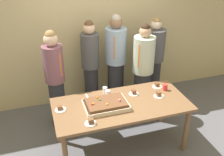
# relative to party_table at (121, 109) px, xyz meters

# --- Properties ---
(ground_plane) EXTENTS (12.00, 12.00, 0.00)m
(ground_plane) POSITION_rel_party_table_xyz_m (0.00, 0.00, -0.69)
(ground_plane) COLOR #5B5B60
(interior_back_panel) EXTENTS (8.00, 0.12, 3.00)m
(interior_back_panel) POSITION_rel_party_table_xyz_m (0.00, 1.60, 0.81)
(interior_back_panel) COLOR #CCB784
(interior_back_panel) RESTS_ON ground_plane
(party_table) EXTENTS (1.93, 0.90, 0.78)m
(party_table) POSITION_rel_party_table_xyz_m (0.00, 0.00, 0.00)
(party_table) COLOR brown
(party_table) RESTS_ON ground_plane
(sheet_cake) EXTENTS (0.60, 0.42, 0.12)m
(sheet_cake) POSITION_rel_party_table_xyz_m (-0.23, -0.02, 0.13)
(sheet_cake) COLOR beige
(sheet_cake) RESTS_ON party_table
(plated_slice_near_left) EXTENTS (0.15, 0.15, 0.06)m
(plated_slice_near_left) POSITION_rel_party_table_xyz_m (-0.85, 0.10, 0.11)
(plated_slice_near_left) COLOR white
(plated_slice_near_left) RESTS_ON party_table
(plated_slice_near_right) EXTENTS (0.15, 0.15, 0.07)m
(plated_slice_near_right) POSITION_rel_party_table_xyz_m (0.69, 0.28, 0.11)
(plated_slice_near_right) COLOR white
(plated_slice_near_right) RESTS_ON party_table
(plated_slice_far_left) EXTENTS (0.15, 0.15, 0.08)m
(plated_slice_far_left) POSITION_rel_party_table_xyz_m (-0.52, -0.32, 0.11)
(plated_slice_far_left) COLOR white
(plated_slice_far_left) RESTS_ON party_table
(plated_slice_far_right) EXTENTS (0.15, 0.15, 0.08)m
(plated_slice_far_right) POSITION_rel_party_table_xyz_m (0.26, 0.18, 0.11)
(plated_slice_far_right) COLOR white
(plated_slice_far_right) RESTS_ON party_table
(plated_slice_center_front) EXTENTS (0.15, 0.15, 0.08)m
(plated_slice_center_front) POSITION_rel_party_table_xyz_m (0.59, 0.01, 0.11)
(plated_slice_center_front) COLOR white
(plated_slice_center_front) RESTS_ON party_table
(drink_cup_nearest) EXTENTS (0.07, 0.07, 0.10)m
(drink_cup_nearest) POSITION_rel_party_table_xyz_m (-0.14, 0.35, 0.14)
(drink_cup_nearest) COLOR white
(drink_cup_nearest) RESTS_ON party_table
(drink_cup_middle) EXTENTS (0.07, 0.07, 0.10)m
(drink_cup_middle) POSITION_rel_party_table_xyz_m (0.77, 0.15, 0.14)
(drink_cup_middle) COLOR red
(drink_cup_middle) RESTS_ON party_table
(drink_cup_far_end) EXTENTS (0.07, 0.07, 0.10)m
(drink_cup_far_end) POSITION_rel_party_table_xyz_m (-0.13, 0.24, 0.14)
(drink_cup_far_end) COLOR white
(drink_cup_far_end) RESTS_ON party_table
(cake_server_utensil) EXTENTS (0.03, 0.20, 0.01)m
(cake_server_utensil) POSITION_rel_party_table_xyz_m (-0.43, 0.30, 0.09)
(cake_server_utensil) COLOR silver
(cake_server_utensil) RESTS_ON party_table
(person_serving_front) EXTENTS (0.32, 0.32, 1.68)m
(person_serving_front) POSITION_rel_party_table_xyz_m (-0.82, 0.83, 0.20)
(person_serving_front) COLOR #28282D
(person_serving_front) RESTS_ON ground_plane
(person_green_shirt_behind) EXTENTS (0.36, 0.36, 1.67)m
(person_green_shirt_behind) POSITION_rel_party_table_xyz_m (0.66, 0.75, 0.17)
(person_green_shirt_behind) COLOR #28282D
(person_green_shirt_behind) RESTS_ON ground_plane
(person_striped_tie_right) EXTENTS (0.37, 0.37, 1.76)m
(person_striped_tie_right) POSITION_rel_party_table_xyz_m (0.29, 1.13, 0.22)
(person_striped_tie_right) COLOR #28282D
(person_striped_tie_right) RESTS_ON ground_plane
(person_far_right_suit) EXTENTS (0.31, 0.31, 1.68)m
(person_far_right_suit) POSITION_rel_party_table_xyz_m (-0.16, 1.18, 0.19)
(person_far_right_suit) COLOR #28282D
(person_far_right_suit) RESTS_ON ground_plane
(person_back_corner) EXTENTS (0.37, 0.37, 1.67)m
(person_back_corner) POSITION_rel_party_table_xyz_m (1.00, 1.05, 0.16)
(person_back_corner) COLOR #28282D
(person_back_corner) RESTS_ON ground_plane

